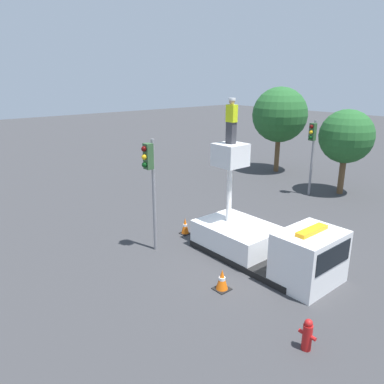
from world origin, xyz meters
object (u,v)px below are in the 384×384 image
object	(u,v)px
worker	(231,121)
traffic_cone_curbside	(222,280)
bucket_truck	(264,242)
fire_hydrant	(307,335)
traffic_light_pole	(150,174)
tree_right_bg	(346,137)
traffic_cone_rear	(185,226)
traffic_light_across	(312,143)
tree_left_bg	(280,115)

from	to	relation	value
worker	traffic_cone_curbside	xyz separation A→B (m)	(2.29, -2.59, -4.94)
bucket_truck	fire_hydrant	distance (m)	4.91
bucket_truck	traffic_light_pole	world-z (taller)	traffic_light_pole
traffic_cone_curbside	bucket_truck	bearing A→B (deg)	98.28
fire_hydrant	tree_right_bg	world-z (taller)	tree_right_bg
tree_right_bg	traffic_light_pole	bearing A→B (deg)	-93.91
traffic_cone_rear	traffic_light_pole	bearing A→B (deg)	-77.91
worker	traffic_light_pole	size ratio (longest dim) A/B	0.38
traffic_light_across	fire_hydrant	xyz separation A→B (m)	(7.72, -11.75, -2.76)
fire_hydrant	traffic_cone_rear	world-z (taller)	fire_hydrant
traffic_light_across	traffic_cone_rear	distance (m)	9.81
traffic_light_across	traffic_cone_rear	world-z (taller)	traffic_light_across
worker	tree_right_bg	world-z (taller)	worker
fire_hydrant	tree_left_bg	world-z (taller)	tree_left_bg
worker	traffic_light_pole	bearing A→B (deg)	-122.84
worker	traffic_light_pole	distance (m)	3.76
traffic_cone_curbside	traffic_light_across	bearing A→B (deg)	110.13
traffic_light_across	tree_right_bg	size ratio (longest dim) A/B	0.88
tree_left_bg	traffic_cone_rear	bearing A→B (deg)	-69.72
bucket_truck	tree_left_bg	distance (m)	15.47
traffic_cone_rear	worker	bearing A→B (deg)	14.60
bucket_truck	worker	distance (m)	4.83
worker	traffic_cone_curbside	world-z (taller)	worker
traffic_light_pole	tree_right_bg	bearing A→B (deg)	86.09
worker	traffic_cone_rear	bearing A→B (deg)	-165.40
traffic_cone_rear	fire_hydrant	bearing A→B (deg)	-16.46
traffic_cone_curbside	tree_left_bg	size ratio (longest dim) A/B	0.12
bucket_truck	fire_hydrant	world-z (taller)	bucket_truck
tree_right_bg	worker	bearing A→B (deg)	-85.61
bucket_truck	traffic_light_pole	size ratio (longest dim) A/B	1.26
worker	tree_right_bg	size ratio (longest dim) A/B	0.34
tree_right_bg	traffic_light_across	bearing A→B (deg)	-120.03
tree_left_bg	fire_hydrant	bearing A→B (deg)	-49.99
traffic_light_pole	traffic_cone_curbside	size ratio (longest dim) A/B	6.25
bucket_truck	traffic_light_pole	xyz separation A→B (m)	(-3.64, -2.68, 2.44)
bucket_truck	tree_left_bg	world-z (taller)	tree_left_bg
bucket_truck	traffic_light_across	distance (m)	9.88
traffic_light_pole	fire_hydrant	world-z (taller)	traffic_light_pole
fire_hydrant	tree_right_bg	size ratio (longest dim) A/B	0.18
traffic_cone_curbside	worker	bearing A→B (deg)	131.40
traffic_light_across	traffic_cone_curbside	distance (m)	12.48
bucket_truck	traffic_cone_curbside	world-z (taller)	bucket_truck
fire_hydrant	traffic_cone_rear	size ratio (longest dim) A/B	1.21
traffic_light_pole	bucket_truck	bearing A→B (deg)	36.39
worker	traffic_cone_rear	distance (m)	5.42
bucket_truck	traffic_light_across	size ratio (longest dim) A/B	1.30
bucket_truck	traffic_cone_curbside	distance (m)	2.67
traffic_light_across	traffic_cone_curbside	bearing A→B (deg)	-69.87
tree_right_bg	bucket_truck	bearing A→B (deg)	-75.66
fire_hydrant	traffic_cone_curbside	distance (m)	3.56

